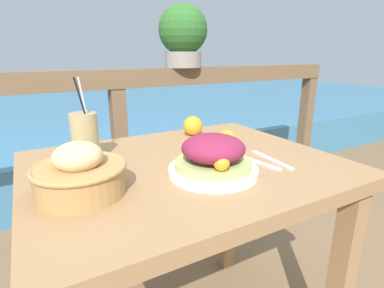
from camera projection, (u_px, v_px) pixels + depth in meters
name	position (u px, v px, depth m)	size (l,w,h in m)	color
patio_table	(186.00, 198.00, 0.93)	(0.90, 0.72, 0.73)	#997047
railing_fence	(118.00, 117.00, 1.49)	(2.80, 0.08, 0.97)	brown
sea_backdrop	(65.00, 124.00, 3.73)	(12.00, 4.00, 0.37)	teal
salad_plate	(213.00, 158.00, 0.80)	(0.24, 0.24, 0.11)	white
drink_glass	(85.00, 138.00, 0.88)	(0.08, 0.08, 0.25)	tan
bread_basket	(80.00, 174.00, 0.68)	(0.21, 0.21, 0.13)	#AD7F47
potted_plant	(183.00, 34.00, 1.54)	(0.25, 0.25, 0.31)	gray
fork	(255.00, 161.00, 0.90)	(0.05, 0.18, 0.00)	silver
knife	(271.00, 160.00, 0.91)	(0.03, 0.18, 0.00)	silver
orange_near_basket	(227.00, 140.00, 1.00)	(0.07, 0.07, 0.07)	orange
orange_near_glass	(193.00, 126.00, 1.18)	(0.08, 0.08, 0.08)	orange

